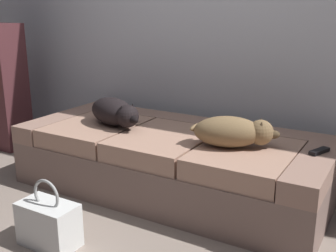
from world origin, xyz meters
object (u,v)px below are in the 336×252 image
(dog_dark, at_px, (115,112))
(dog_tan, at_px, (233,132))
(couch, at_px, (172,161))
(tv_remote, at_px, (319,151))
(handbag, at_px, (49,223))

(dog_dark, height_order, dog_tan, dog_dark)
(couch, bearing_deg, dog_dark, -170.57)
(couch, distance_m, tv_remote, 0.97)
(couch, xyz_separation_m, dog_tan, (0.47, -0.09, 0.31))
(couch, xyz_separation_m, tv_remote, (0.95, 0.05, 0.22))
(dog_dark, distance_m, tv_remote, 1.38)
(couch, distance_m, dog_tan, 0.57)
(tv_remote, bearing_deg, handbag, -117.61)
(dog_tan, xyz_separation_m, tv_remote, (0.47, 0.14, -0.08))
(couch, bearing_deg, dog_tan, -10.97)
(dog_dark, xyz_separation_m, dog_tan, (0.90, -0.02, -0.00))
(dog_dark, relative_size, handbag, 1.43)
(tv_remote, bearing_deg, couch, -155.04)
(couch, relative_size, dog_tan, 3.99)
(dog_dark, distance_m, handbag, 0.98)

